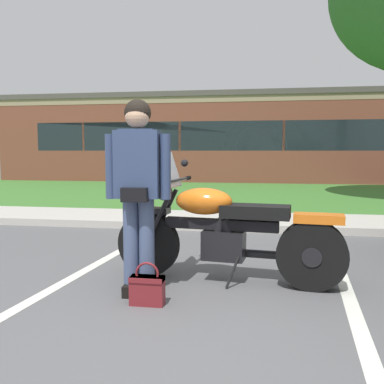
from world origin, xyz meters
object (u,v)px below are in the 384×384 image
Objects in this scene: motorcycle at (234,232)px; hedge_center_left at (210,166)px; hedge_left at (124,166)px; hedge_center_right at (303,167)px; rider_person at (138,183)px; handbag at (147,288)px; brick_building at (278,141)px.

motorcycle is 12.69m from hedge_center_left.
hedge_left is 1.13× the size of hedge_center_right.
rider_person is 0.53× the size of hedge_left.
handbag is 18.51m from brick_building.
hedge_left is at bearing 109.23° from handbag.
hedge_center_right is at bearing 0.00° from hedge_center_left.
rider_person is 0.51× the size of hedge_center_left.
handbag is at bearing -60.05° from rider_person.
hedge_center_left is at bearing 180.00° from hedge_center_right.
brick_building is at bearing 98.63° from hedge_center_right.
hedge_left is 0.96× the size of hedge_center_left.
rider_person is at bearing -101.40° from hedge_center_right.
hedge_center_right is at bearing 78.60° from rider_person.
motorcycle is at bearing 30.21° from rider_person.
rider_person is 13.80m from hedge_left.
brick_building is at bearing 84.14° from rider_person.
hedge_left is (-4.49, 13.04, -0.34)m from rider_person.
brick_building is (6.35, 5.08, 1.10)m from hedge_left.
handbag is 0.13× the size of hedge_center_right.
hedge_center_right is (3.56, 0.00, -0.00)m from hedge_center_left.
motorcycle is 17.73m from brick_building.
rider_person is 4.74× the size of handbag.
hedge_left is at bearing 112.86° from motorcycle.
rider_person is (-0.81, -0.47, 0.50)m from motorcycle.
hedge_center_left is at bearing 0.00° from hedge_left.
brick_building reaches higher than hedge_left.
hedge_center_left is at bearing 94.09° from rider_person.
hedge_center_left is 5.90m from brick_building.
rider_person is 0.60× the size of hedge_center_right.
rider_person is 0.07× the size of brick_building.
rider_person reaches higher than handbag.
rider_person is 18.23m from brick_building.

